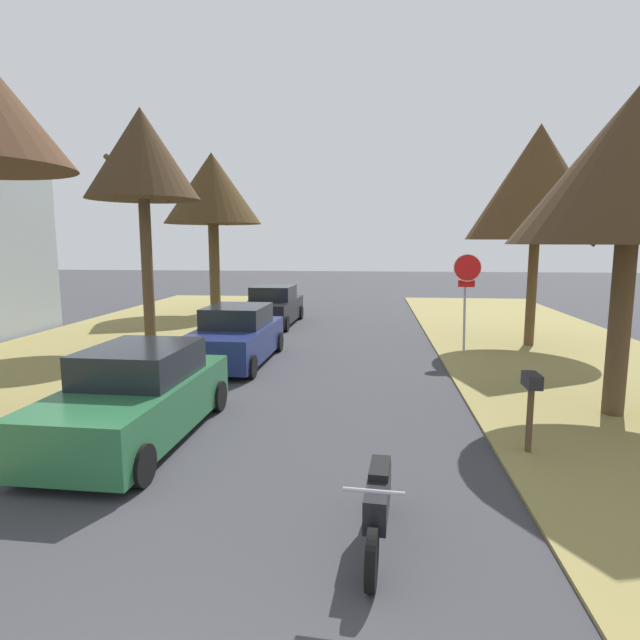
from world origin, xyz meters
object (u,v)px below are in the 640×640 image
object	(u,v)px
street_tree_right_mid_a	(633,168)
curbside_mailbox	(531,390)
street_tree_left_mid_b	(142,156)
parked_sedan_black	(273,307)
stop_sign_far	(467,282)
street_tree_right_mid_b	(538,183)
parked_motorcycle	(378,504)
parked_sedan_green	(137,397)
street_tree_left_far	(212,190)
parked_sedan_navy	(236,337)

from	to	relation	value
street_tree_right_mid_a	curbside_mailbox	distance (m)	4.71
street_tree_left_mid_b	parked_sedan_black	bearing A→B (deg)	53.86
street_tree_right_mid_a	street_tree_left_mid_b	size ratio (longest dim) A/B	0.81
stop_sign_far	street_tree_right_mid_a	world-z (taller)	street_tree_right_mid_a
street_tree_right_mid_a	street_tree_right_mid_b	world-z (taller)	street_tree_right_mid_b
parked_motorcycle	parked_sedan_green	bearing A→B (deg)	145.06
street_tree_left_mid_b	street_tree_left_far	xyz separation A→B (m)	(-0.10, 7.66, -0.30)
parked_sedan_navy	parked_sedan_black	size ratio (longest dim) A/B	1.00
street_tree_right_mid_b	street_tree_left_mid_b	xyz separation A→B (m)	(-12.40, -0.74, 0.88)
curbside_mailbox	street_tree_right_mid_b	bearing A→B (deg)	74.02
street_tree_left_mid_b	parked_sedan_green	world-z (taller)	street_tree_left_mid_b
street_tree_right_mid_b	parked_sedan_green	bearing A→B (deg)	-135.25
street_tree_right_mid_a	street_tree_right_mid_b	size ratio (longest dim) A/B	0.88
stop_sign_far	street_tree_left_far	distance (m)	13.70
parked_sedan_green	stop_sign_far	bearing A→B (deg)	47.90
street_tree_left_far	street_tree_right_mid_b	bearing A→B (deg)	-28.99
curbside_mailbox	parked_sedan_navy	bearing A→B (deg)	136.76
street_tree_right_mid_b	street_tree_left_mid_b	world-z (taller)	street_tree_left_mid_b
parked_sedan_green	parked_sedan_navy	xyz separation A→B (m)	(0.18, 5.82, 0.00)
parked_motorcycle	street_tree_left_far	bearing A→B (deg)	111.88
street_tree_left_mid_b	street_tree_right_mid_b	bearing A→B (deg)	3.40
stop_sign_far	street_tree_left_mid_b	size ratio (longest dim) A/B	0.40
street_tree_right_mid_b	parked_motorcycle	distance (m)	13.62
parked_motorcycle	street_tree_right_mid_b	bearing A→B (deg)	67.07
street_tree_left_mid_b	curbside_mailbox	world-z (taller)	street_tree_left_mid_b
street_tree_left_mid_b	stop_sign_far	bearing A→B (deg)	-4.42
street_tree_left_mid_b	parked_sedan_navy	size ratio (longest dim) A/B	1.68
street_tree_right_mid_a	street_tree_left_mid_b	world-z (taller)	street_tree_left_mid_b
street_tree_right_mid_b	parked_sedan_black	world-z (taller)	street_tree_right_mid_b
street_tree_right_mid_a	parked_sedan_green	size ratio (longest dim) A/B	1.36
street_tree_left_far	parked_sedan_black	xyz separation A→B (m)	(3.38, -3.17, -5.03)
street_tree_right_mid_a	parked_sedan_black	bearing A→B (deg)	129.21
parked_sedan_navy	parked_sedan_black	distance (m)	6.89
stop_sign_far	parked_sedan_navy	distance (m)	6.89
street_tree_right_mid_a	parked_sedan_green	distance (m)	9.70
parked_sedan_green	curbside_mailbox	bearing A→B (deg)	-0.63
street_tree_right_mid_b	street_tree_left_far	size ratio (longest dim) A/B	0.93
street_tree_right_mid_b	curbside_mailbox	world-z (taller)	street_tree_right_mid_b
street_tree_left_far	parked_motorcycle	size ratio (longest dim) A/B	3.60
street_tree_right_mid_a	parked_sedan_black	xyz separation A→B (m)	(-8.72, 10.68, -3.94)
street_tree_left_mid_b	street_tree_right_mid_a	bearing A→B (deg)	-27.29
stop_sign_far	parked_motorcycle	bearing A→B (deg)	-104.60
parked_sedan_navy	street_tree_left_far	bearing A→B (deg)	109.93
street_tree_left_far	parked_sedan_black	size ratio (longest dim) A/B	1.66
street_tree_right_mid_a	parked_motorcycle	distance (m)	7.88
street_tree_left_far	curbside_mailbox	xyz separation A→B (m)	(9.91, -15.95, -4.70)
street_tree_right_mid_a	curbside_mailbox	size ratio (longest dim) A/B	4.76
street_tree_left_far	curbside_mailbox	bearing A→B (deg)	-58.14
parked_sedan_black	street_tree_left_mid_b	bearing A→B (deg)	-126.14
street_tree_right_mid_a	parked_sedan_navy	bearing A→B (deg)	155.81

